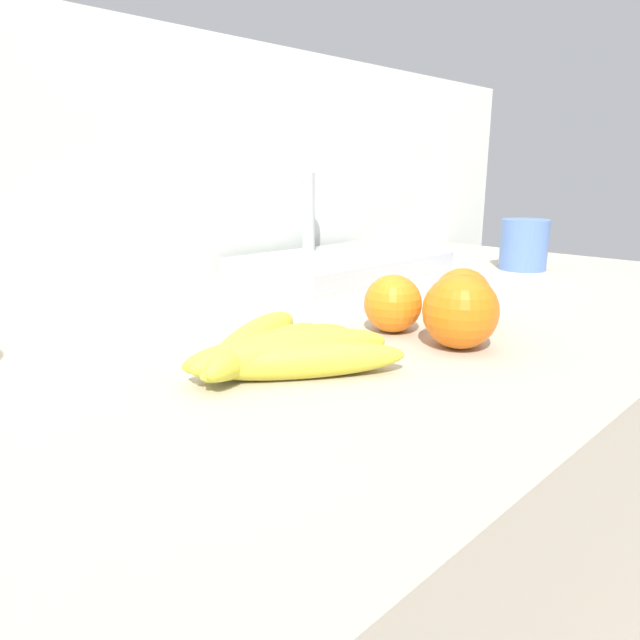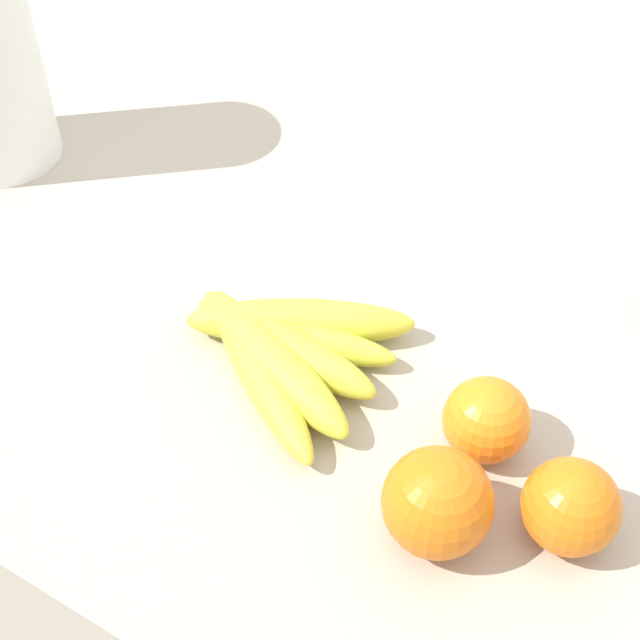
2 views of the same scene
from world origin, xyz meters
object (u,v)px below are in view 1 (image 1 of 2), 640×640
at_px(banana_bunch, 277,350).
at_px(sink_basin, 340,263).
at_px(orange_front, 460,311).
at_px(mug, 524,245).
at_px(orange_back_left, 393,304).
at_px(orange_far_right, 462,297).

height_order(banana_bunch, sink_basin, sink_basin).
bearing_deg(orange_front, mug, 19.55).
distance_m(orange_front, sink_basin, 0.47).
bearing_deg(mug, sink_basin, 143.52).
height_order(orange_back_left, sink_basin, sink_basin).
relative_size(orange_front, sink_basin, 0.21).
distance_m(orange_back_left, orange_front, 0.09).
distance_m(banana_bunch, orange_far_right, 0.27).
distance_m(orange_far_right, mug, 0.47).
xyz_separation_m(banana_bunch, orange_back_left, (0.18, 0.01, 0.01)).
distance_m(orange_far_right, sink_basin, 0.39).
bearing_deg(orange_far_right, sink_basin, 66.17).
bearing_deg(orange_back_left, orange_front, -89.28).
xyz_separation_m(banana_bunch, orange_far_right, (0.27, -0.04, 0.02)).
relative_size(banana_bunch, orange_far_right, 2.83).
bearing_deg(sink_basin, orange_far_right, -113.83).
bearing_deg(sink_basin, orange_back_left, -127.35).
height_order(orange_back_left, mug, mug).
height_order(orange_far_right, mug, mug).
xyz_separation_m(orange_front, mug, (0.53, 0.19, 0.01)).
relative_size(orange_back_left, orange_front, 0.85).
xyz_separation_m(orange_far_right, sink_basin, (0.16, 0.36, -0.02)).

